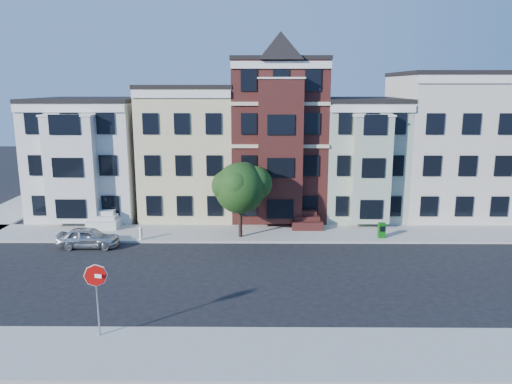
{
  "coord_description": "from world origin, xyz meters",
  "views": [
    {
      "loc": [
        -1.45,
        -25.59,
        10.23
      ],
      "look_at": [
        -1.68,
        2.67,
        4.2
      ],
      "focal_mm": 35.0,
      "sensor_mm": 36.0,
      "label": 1
    }
  ],
  "objects_px": {
    "fire_hydrant": "(141,235)",
    "parked_car": "(88,237)",
    "street_tree": "(240,191)",
    "newspaper_box": "(382,230)",
    "stop_sign": "(97,296)"
  },
  "relations": [
    {
      "from": "stop_sign",
      "to": "fire_hydrant",
      "type": "bearing_deg",
      "value": 108.85
    },
    {
      "from": "street_tree",
      "to": "stop_sign",
      "type": "height_order",
      "value": "street_tree"
    },
    {
      "from": "fire_hydrant",
      "to": "parked_car",
      "type": "bearing_deg",
      "value": -158.93
    },
    {
      "from": "street_tree",
      "to": "fire_hydrant",
      "type": "bearing_deg",
      "value": -173.5
    },
    {
      "from": "parked_car",
      "to": "stop_sign",
      "type": "distance_m",
      "value": 12.72
    },
    {
      "from": "fire_hydrant",
      "to": "stop_sign",
      "type": "bearing_deg",
      "value": -84.07
    },
    {
      "from": "fire_hydrant",
      "to": "newspaper_box",
      "type": "bearing_deg",
      "value": 2.17
    },
    {
      "from": "street_tree",
      "to": "stop_sign",
      "type": "distance_m",
      "value": 14.84
    },
    {
      "from": "street_tree",
      "to": "fire_hydrant",
      "type": "relative_size",
      "value": 9.14
    },
    {
      "from": "stop_sign",
      "to": "newspaper_box",
      "type": "bearing_deg",
      "value": 55.5
    },
    {
      "from": "parked_car",
      "to": "stop_sign",
      "type": "relative_size",
      "value": 1.12
    },
    {
      "from": "street_tree",
      "to": "newspaper_box",
      "type": "relative_size",
      "value": 6.2
    },
    {
      "from": "newspaper_box",
      "to": "fire_hydrant",
      "type": "xyz_separation_m",
      "value": [
        -16.21,
        -0.62,
        -0.16
      ]
    },
    {
      "from": "parked_car",
      "to": "newspaper_box",
      "type": "relative_size",
      "value": 3.83
    },
    {
      "from": "street_tree",
      "to": "newspaper_box",
      "type": "distance_m",
      "value": 9.93
    }
  ]
}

